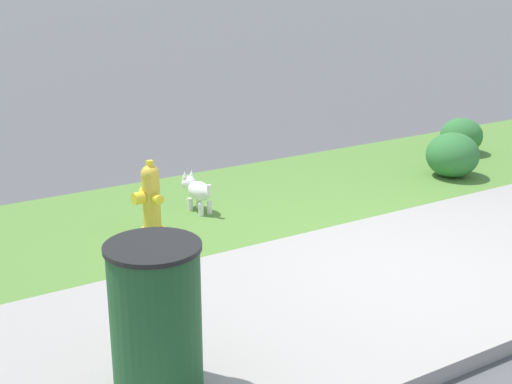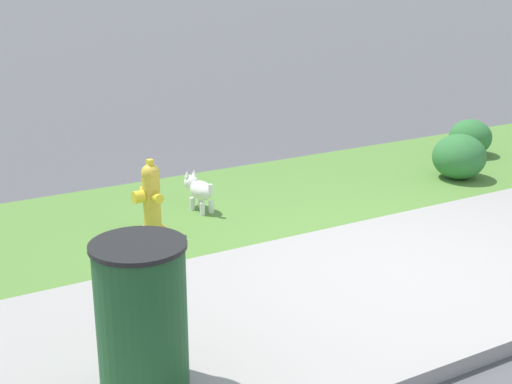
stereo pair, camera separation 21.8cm
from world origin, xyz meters
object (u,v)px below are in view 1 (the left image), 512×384
(fire_hydrant_by_grass_verge, at_px, (151,199))
(shrub_bush_far_verge, at_px, (461,136))
(small_white_dog, at_px, (197,190))
(trash_bin, at_px, (156,319))
(shrub_bush_mid_verge, at_px, (453,155))

(fire_hydrant_by_grass_verge, height_order, shrub_bush_far_verge, fire_hydrant_by_grass_verge)
(small_white_dog, xyz_separation_m, trash_bin, (-1.73, -2.83, 0.26))
(trash_bin, relative_size, shrub_bush_mid_verge, 1.51)
(small_white_dog, bearing_deg, fire_hydrant_by_grass_verge, 112.50)
(trash_bin, distance_m, shrub_bush_far_verge, 6.67)
(trash_bin, height_order, shrub_bush_mid_verge, trash_bin)
(small_white_dog, height_order, shrub_bush_far_verge, shrub_bush_far_verge)
(fire_hydrant_by_grass_verge, xyz_separation_m, shrub_bush_far_verge, (4.89, 0.58, -0.12))
(small_white_dog, distance_m, trash_bin, 3.32)
(shrub_bush_mid_verge, xyz_separation_m, shrub_bush_far_verge, (0.94, 0.73, -0.03))
(fire_hydrant_by_grass_verge, relative_size, shrub_bush_far_verge, 1.30)
(trash_bin, bearing_deg, fire_hydrant_by_grass_verge, 67.10)
(trash_bin, bearing_deg, shrub_bush_mid_verge, 24.87)
(shrub_bush_mid_verge, bearing_deg, trash_bin, -155.13)
(fire_hydrant_by_grass_verge, bearing_deg, trash_bin, 152.50)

